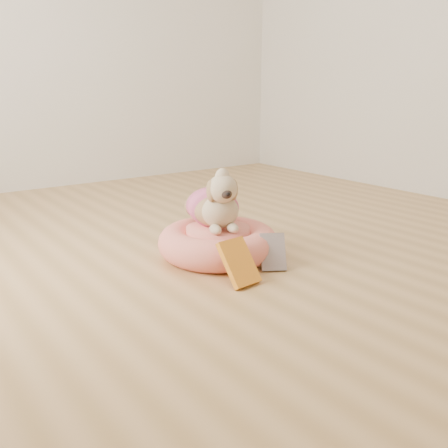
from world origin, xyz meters
TOP-DOWN VIEW (x-y plane):
  - floor at (0.00, 0.00)m, footprint 4.50×4.50m
  - wall_back at (0.00, 2.25)m, footprint 4.50×0.00m
  - pet_bed at (-0.14, 0.01)m, footprint 0.59×0.59m
  - dog at (-0.14, 0.04)m, footprint 0.41×0.49m
  - book_yellow at (-0.27, -0.32)m, footprint 0.15×0.16m
  - book_white at (-0.03, -0.28)m, footprint 0.15×0.15m

SIDE VIEW (x-z plane):
  - floor at x=0.00m, z-range 0.00..0.00m
  - pet_bed at x=-0.14m, z-range 0.00..0.15m
  - book_white at x=-0.03m, z-range 0.00..0.16m
  - book_yellow at x=-0.27m, z-range 0.00..0.19m
  - dog at x=-0.14m, z-range 0.15..0.46m
  - wall_back at x=0.00m, z-range -0.90..3.60m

